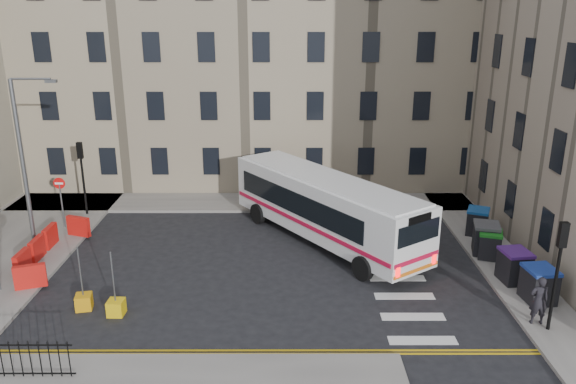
{
  "coord_description": "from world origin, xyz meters",
  "views": [
    {
      "loc": [
        -0.75,
        -23.09,
        11.05
      ],
      "look_at": [
        -0.71,
        1.65,
        3.0
      ],
      "focal_mm": 35.0,
      "sensor_mm": 36.0,
      "label": 1
    }
  ],
  "objects_px": {
    "wheelie_bin_b": "(514,266)",
    "wheelie_bin_e": "(477,221)",
    "wheelie_bin_d": "(486,238)",
    "pedestrian": "(539,300)",
    "streetlamp": "(23,162)",
    "wheelie_bin_c": "(490,244)",
    "bollard_chevron": "(84,302)",
    "bollard_yellow": "(116,308)",
    "bus": "(325,205)",
    "wheelie_bin_a": "(539,284)"
  },
  "relations": [
    {
      "from": "bollard_yellow",
      "to": "bollard_chevron",
      "type": "bearing_deg",
      "value": 162.12
    },
    {
      "from": "wheelie_bin_e",
      "to": "wheelie_bin_b",
      "type": "bearing_deg",
      "value": -68.78
    },
    {
      "from": "wheelie_bin_a",
      "to": "bollard_yellow",
      "type": "xyz_separation_m",
      "value": [
        -16.33,
        -0.81,
        -0.55
      ]
    },
    {
      "from": "streetlamp",
      "to": "wheelie_bin_e",
      "type": "xyz_separation_m",
      "value": [
        21.93,
        1.53,
        -3.52
      ]
    },
    {
      "from": "streetlamp",
      "to": "wheelie_bin_c",
      "type": "height_order",
      "value": "streetlamp"
    },
    {
      "from": "streetlamp",
      "to": "pedestrian",
      "type": "distance_m",
      "value": 22.71
    },
    {
      "from": "streetlamp",
      "to": "wheelie_bin_e",
      "type": "relative_size",
      "value": 5.4
    },
    {
      "from": "wheelie_bin_a",
      "to": "bollard_chevron",
      "type": "relative_size",
      "value": 2.33
    },
    {
      "from": "wheelie_bin_e",
      "to": "wheelie_bin_d",
      "type": "bearing_deg",
      "value": -76.4
    },
    {
      "from": "streetlamp",
      "to": "wheelie_bin_b",
      "type": "distance_m",
      "value": 22.36
    },
    {
      "from": "streetlamp",
      "to": "pedestrian",
      "type": "relative_size",
      "value": 4.39
    },
    {
      "from": "bus",
      "to": "wheelie_bin_c",
      "type": "relative_size",
      "value": 8.07
    },
    {
      "from": "wheelie_bin_a",
      "to": "wheelie_bin_d",
      "type": "relative_size",
      "value": 0.9
    },
    {
      "from": "wheelie_bin_b",
      "to": "wheelie_bin_c",
      "type": "relative_size",
      "value": 0.98
    },
    {
      "from": "streetlamp",
      "to": "wheelie_bin_c",
      "type": "relative_size",
      "value": 5.78
    },
    {
      "from": "pedestrian",
      "to": "bollard_yellow",
      "type": "xyz_separation_m",
      "value": [
        -15.57,
        0.87,
        -0.78
      ]
    },
    {
      "from": "streetlamp",
      "to": "bollard_chevron",
      "type": "distance_m",
      "value": 8.3
    },
    {
      "from": "wheelie_bin_a",
      "to": "wheelie_bin_d",
      "type": "bearing_deg",
      "value": 90.53
    },
    {
      "from": "bus",
      "to": "wheelie_bin_a",
      "type": "distance_m",
      "value": 10.23
    },
    {
      "from": "wheelie_bin_a",
      "to": "wheelie_bin_d",
      "type": "distance_m",
      "value": 4.58
    },
    {
      "from": "wheelie_bin_c",
      "to": "wheelie_bin_e",
      "type": "bearing_deg",
      "value": 101.55
    },
    {
      "from": "wheelie_bin_b",
      "to": "bollard_chevron",
      "type": "height_order",
      "value": "wheelie_bin_b"
    },
    {
      "from": "bollard_chevron",
      "to": "streetlamp",
      "type": "bearing_deg",
      "value": 127.17
    },
    {
      "from": "wheelie_bin_b",
      "to": "wheelie_bin_c",
      "type": "xyz_separation_m",
      "value": [
        -0.19,
        2.41,
        -0.06
      ]
    },
    {
      "from": "wheelie_bin_d",
      "to": "bollard_yellow",
      "type": "distance_m",
      "value": 16.67
    },
    {
      "from": "bus",
      "to": "bollard_yellow",
      "type": "distance_m",
      "value": 11.09
    },
    {
      "from": "wheelie_bin_b",
      "to": "wheelie_bin_e",
      "type": "xyz_separation_m",
      "value": [
        0.16,
        5.28,
        -0.03
      ]
    },
    {
      "from": "streetlamp",
      "to": "wheelie_bin_d",
      "type": "height_order",
      "value": "streetlamp"
    },
    {
      "from": "wheelie_bin_d",
      "to": "bollard_chevron",
      "type": "height_order",
      "value": "wheelie_bin_d"
    },
    {
      "from": "wheelie_bin_e",
      "to": "bollard_chevron",
      "type": "height_order",
      "value": "wheelie_bin_e"
    },
    {
      "from": "streetlamp",
      "to": "wheelie_bin_d",
      "type": "relative_size",
      "value": 5.23
    },
    {
      "from": "wheelie_bin_d",
      "to": "bollard_chevron",
      "type": "xyz_separation_m",
      "value": [
        -17.15,
        -4.92,
        -0.58
      ]
    },
    {
      "from": "wheelie_bin_e",
      "to": "wheelie_bin_c",
      "type": "bearing_deg",
      "value": -74.03
    },
    {
      "from": "wheelie_bin_a",
      "to": "bollard_chevron",
      "type": "distance_m",
      "value": 17.72
    },
    {
      "from": "wheelie_bin_d",
      "to": "pedestrian",
      "type": "distance_m",
      "value": 6.24
    },
    {
      "from": "bus",
      "to": "bollard_chevron",
      "type": "distance_m",
      "value": 11.91
    },
    {
      "from": "bus",
      "to": "bollard_chevron",
      "type": "xyz_separation_m",
      "value": [
        -9.72,
        -6.69,
        -1.59
      ]
    },
    {
      "from": "wheelie_bin_a",
      "to": "wheelie_bin_e",
      "type": "xyz_separation_m",
      "value": [
        -0.16,
        6.94,
        -0.04
      ]
    },
    {
      "from": "bollard_yellow",
      "to": "streetlamp",
      "type": "bearing_deg",
      "value": 132.78
    },
    {
      "from": "bus",
      "to": "wheelie_bin_b",
      "type": "relative_size",
      "value": 8.2
    },
    {
      "from": "wheelie_bin_d",
      "to": "pedestrian",
      "type": "xyz_separation_m",
      "value": [
        -0.2,
        -6.23,
        0.19
      ]
    },
    {
      "from": "wheelie_bin_e",
      "to": "wheelie_bin_a",
      "type": "bearing_deg",
      "value": -65.7
    },
    {
      "from": "wheelie_bin_b",
      "to": "wheelie_bin_e",
      "type": "distance_m",
      "value": 5.28
    },
    {
      "from": "streetlamp",
      "to": "bollard_chevron",
      "type": "relative_size",
      "value": 13.57
    },
    {
      "from": "bollard_yellow",
      "to": "bollard_chevron",
      "type": "xyz_separation_m",
      "value": [
        -1.38,
        0.44,
        0.0
      ]
    },
    {
      "from": "wheelie_bin_b",
      "to": "wheelie_bin_c",
      "type": "bearing_deg",
      "value": 87.07
    },
    {
      "from": "wheelie_bin_a",
      "to": "pedestrian",
      "type": "relative_size",
      "value": 0.75
    },
    {
      "from": "wheelie_bin_c",
      "to": "wheelie_bin_d",
      "type": "xyz_separation_m",
      "value": [
        -0.04,
        0.47,
        0.09
      ]
    },
    {
      "from": "wheelie_bin_d",
      "to": "bollard_yellow",
      "type": "relative_size",
      "value": 2.6
    },
    {
      "from": "bollard_yellow",
      "to": "bus",
      "type": "bearing_deg",
      "value": 40.5
    }
  ]
}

